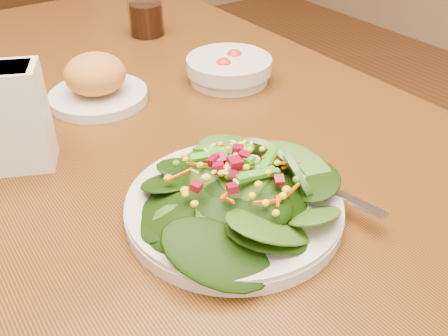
% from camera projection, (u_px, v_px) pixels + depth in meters
% --- Properties ---
extents(dining_table, '(0.90, 1.40, 0.75)m').
position_uv_depth(dining_table, '(131.00, 181.00, 0.81)').
color(dining_table, brown).
rests_on(dining_table, ground_plane).
extents(chair_far, '(0.54, 0.54, 0.95)m').
position_uv_depth(chair_far, '(13.00, 68.00, 1.55)').
color(chair_far, black).
rests_on(chair_far, ground_plane).
extents(salad_plate, '(0.26, 0.25, 0.07)m').
position_uv_depth(salad_plate, '(240.00, 193.00, 0.58)').
color(salad_plate, silver).
rests_on(salad_plate, dining_table).
extents(bread_plate, '(0.16, 0.16, 0.08)m').
position_uv_depth(bread_plate, '(96.00, 83.00, 0.81)').
color(bread_plate, silver).
rests_on(bread_plate, dining_table).
extents(tomato_bowl, '(0.15, 0.15, 0.05)m').
position_uv_depth(tomato_bowl, '(229.00, 69.00, 0.88)').
color(tomato_bowl, silver).
rests_on(tomato_bowl, dining_table).
extents(drinking_glass, '(0.08, 0.08, 0.13)m').
position_uv_depth(drinking_glass, '(145.00, 8.00, 1.05)').
color(drinking_glass, silver).
rests_on(drinking_glass, dining_table).
extents(napkin_holder, '(0.12, 0.10, 0.14)m').
position_uv_depth(napkin_holder, '(2.00, 116.00, 0.63)').
color(napkin_holder, white).
rests_on(napkin_holder, dining_table).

